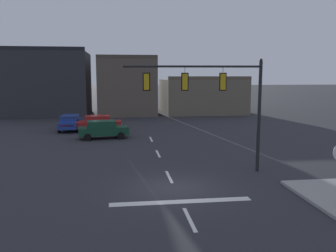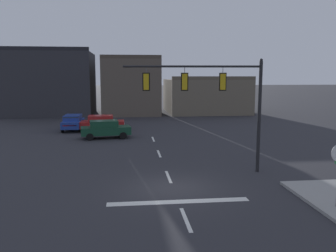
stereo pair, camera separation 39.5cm
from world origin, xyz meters
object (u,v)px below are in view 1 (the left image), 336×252
car_lot_nearside (99,123)px  car_lot_farside (70,122)px  signal_mast_near_side (215,93)px  car_lot_middle (103,129)px

car_lot_nearside → car_lot_farside: size_ratio=1.01×
car_lot_farside → car_lot_nearside: bearing=-17.0°
car_lot_farside → signal_mast_near_side: bearing=-58.7°
signal_mast_near_side → car_lot_farside: size_ratio=1.76×
car_lot_nearside → car_lot_middle: size_ratio=0.97×
car_lot_farside → car_lot_middle: bearing=-55.4°
signal_mast_near_side → car_lot_middle: signal_mast_near_side is taller
signal_mast_near_side → car_lot_nearside: size_ratio=1.75×
signal_mast_near_side → car_lot_farside: 20.79m
car_lot_middle → car_lot_farside: bearing=124.6°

